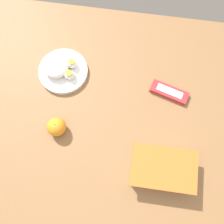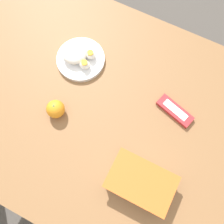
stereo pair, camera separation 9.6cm
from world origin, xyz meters
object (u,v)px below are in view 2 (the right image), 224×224
Objects in this scene: rice_plate at (79,57)px; candy_bar at (175,111)px; food_container at (140,182)px; orange_fruit at (56,109)px.

candy_bar is (-0.43, 0.03, -0.01)m from rice_plate.
food_container is 0.30m from candy_bar.
orange_fruit is (0.39, -0.10, 0.00)m from food_container.
rice_plate is at bearing -4.08° from candy_bar.
orange_fruit is 0.35× the size of rice_plate.
orange_fruit is at bearing -13.89° from food_container.
food_container reaches higher than orange_fruit.
orange_fruit is at bearing 97.77° from rice_plate.
candy_bar is at bearing -91.51° from food_container.
food_container is 1.43× the size of candy_bar.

